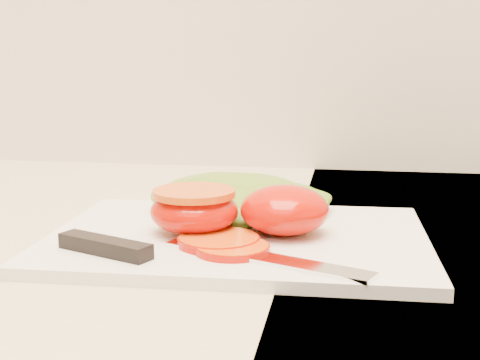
# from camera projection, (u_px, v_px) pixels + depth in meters

# --- Properties ---
(cutting_board) EXTENTS (0.33, 0.24, 0.01)m
(cutting_board) POSITION_uv_depth(u_px,v_px,m) (238.00, 239.00, 0.58)
(cutting_board) COLOR white
(cutting_board) RESTS_ON counter
(tomato_half_dome) EXTENTS (0.08, 0.08, 0.04)m
(tomato_half_dome) POSITION_uv_depth(u_px,v_px,m) (285.00, 210.00, 0.57)
(tomato_half_dome) COLOR #C30B00
(tomato_half_dome) RESTS_ON cutting_board
(tomato_half_cut) EXTENTS (0.08, 0.08, 0.04)m
(tomato_half_cut) POSITION_uv_depth(u_px,v_px,m) (194.00, 209.00, 0.57)
(tomato_half_cut) COLOR #C30B00
(tomato_half_cut) RESTS_ON cutting_board
(tomato_slice_0) EXTENTS (0.06, 0.06, 0.01)m
(tomato_slice_0) POSITION_uv_depth(u_px,v_px,m) (219.00, 240.00, 0.54)
(tomato_slice_0) COLOR orange
(tomato_slice_0) RESTS_ON cutting_board
(tomato_slice_1) EXTENTS (0.06, 0.06, 0.01)m
(tomato_slice_1) POSITION_uv_depth(u_px,v_px,m) (232.00, 248.00, 0.52)
(tomato_slice_1) COLOR orange
(tomato_slice_1) RESTS_ON cutting_board
(lettuce_leaf_0) EXTENTS (0.17, 0.12, 0.03)m
(lettuce_leaf_0) POSITION_uv_depth(u_px,v_px,m) (234.00, 199.00, 0.64)
(lettuce_leaf_0) COLOR olive
(lettuce_leaf_0) RESTS_ON cutting_board
(lettuce_leaf_1) EXTENTS (0.13, 0.11, 0.02)m
(lettuce_leaf_1) POSITION_uv_depth(u_px,v_px,m) (276.00, 202.00, 0.64)
(lettuce_leaf_1) COLOR olive
(lettuce_leaf_1) RESTS_ON cutting_board
(knife) EXTENTS (0.25, 0.09, 0.01)m
(knife) POSITION_uv_depth(u_px,v_px,m) (166.00, 251.00, 0.51)
(knife) COLOR silver
(knife) RESTS_ON cutting_board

